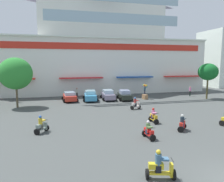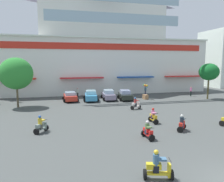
{
  "view_description": "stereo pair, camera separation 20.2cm",
  "coord_description": "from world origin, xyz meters",
  "px_view_note": "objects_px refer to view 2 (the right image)",
  "views": [
    {
      "loc": [
        -8.49,
        -7.76,
        5.84
      ],
      "look_at": [
        -2.7,
        15.65,
        2.63
      ],
      "focal_mm": 33.94,
      "sensor_mm": 36.0,
      "label": 1
    },
    {
      "loc": [
        -8.3,
        -7.81,
        5.84
      ],
      "look_at": [
        -2.7,
        15.65,
        2.63
      ],
      "focal_mm": 33.94,
      "sensor_mm": 36.0,
      "label": 2
    }
  ],
  "objects_px": {
    "scooter_rider_2": "(136,104)",
    "pedestrian_4": "(191,91)",
    "parked_car_1": "(91,96)",
    "pedestrian_1": "(17,96)",
    "plaza_tree_0": "(16,74)",
    "scooter_rider_3": "(41,126)",
    "scooter_rider_0": "(182,124)",
    "plaza_tree_1": "(209,72)",
    "scooter_rider_6": "(158,167)",
    "parked_car_3": "(125,95)",
    "scooter_rider_5": "(153,117)",
    "parked_car_2": "(109,95)",
    "pedestrian_2": "(78,92)",
    "balloon_vendor_cart": "(145,93)",
    "scooter_rider_4": "(148,131)",
    "pedestrian_0": "(145,90)"
  },
  "relations": [
    {
      "from": "scooter_rider_0",
      "to": "plaza_tree_1",
      "type": "bearing_deg",
      "value": 46.24
    },
    {
      "from": "scooter_rider_5",
      "to": "pedestrian_2",
      "type": "distance_m",
      "value": 18.61
    },
    {
      "from": "balloon_vendor_cart",
      "to": "pedestrian_0",
      "type": "bearing_deg",
      "value": 67.72
    },
    {
      "from": "plaza_tree_0",
      "to": "scooter_rider_6",
      "type": "distance_m",
      "value": 23.18
    },
    {
      "from": "scooter_rider_2",
      "to": "pedestrian_4",
      "type": "xyz_separation_m",
      "value": [
        13.05,
        7.74,
        0.34
      ]
    },
    {
      "from": "scooter_rider_2",
      "to": "scooter_rider_6",
      "type": "distance_m",
      "value": 16.31
    },
    {
      "from": "scooter_rider_0",
      "to": "scooter_rider_6",
      "type": "xyz_separation_m",
      "value": [
        -5.39,
        -6.6,
        0.04
      ]
    },
    {
      "from": "parked_car_3",
      "to": "scooter_rider_5",
      "type": "relative_size",
      "value": 2.74
    },
    {
      "from": "scooter_rider_6",
      "to": "scooter_rider_0",
      "type": "bearing_deg",
      "value": 50.72
    },
    {
      "from": "scooter_rider_2",
      "to": "pedestrian_2",
      "type": "xyz_separation_m",
      "value": [
        -6.44,
        11.39,
        0.28
      ]
    },
    {
      "from": "scooter_rider_0",
      "to": "pedestrian_2",
      "type": "xyz_separation_m",
      "value": [
        -7.37,
        20.48,
        0.33
      ]
    },
    {
      "from": "plaza_tree_1",
      "to": "scooter_rider_6",
      "type": "bearing_deg",
      "value": -132.37
    },
    {
      "from": "parked_car_1",
      "to": "pedestrian_2",
      "type": "relative_size",
      "value": 2.77
    },
    {
      "from": "scooter_rider_0",
      "to": "plaza_tree_0",
      "type": "bearing_deg",
      "value": 138.62
    },
    {
      "from": "scooter_rider_0",
      "to": "pedestrian_2",
      "type": "distance_m",
      "value": 21.77
    },
    {
      "from": "parked_car_2",
      "to": "scooter_rider_4",
      "type": "relative_size",
      "value": 3.21
    },
    {
      "from": "plaza_tree_1",
      "to": "pedestrian_1",
      "type": "bearing_deg",
      "value": 172.23
    },
    {
      "from": "parked_car_2",
      "to": "scooter_rider_2",
      "type": "distance_m",
      "value": 7.91
    },
    {
      "from": "parked_car_1",
      "to": "scooter_rider_4",
      "type": "bearing_deg",
      "value": -83.47
    },
    {
      "from": "parked_car_1",
      "to": "scooter_rider_2",
      "type": "xyz_separation_m",
      "value": [
        4.69,
        -7.49,
        -0.15
      ]
    },
    {
      "from": "scooter_rider_2",
      "to": "scooter_rider_0",
      "type": "bearing_deg",
      "value": -84.14
    },
    {
      "from": "scooter_rider_6",
      "to": "pedestrian_0",
      "type": "xyz_separation_m",
      "value": [
        10.31,
        26.72,
        0.29
      ]
    },
    {
      "from": "parked_car_3",
      "to": "scooter_rider_3",
      "type": "distance_m",
      "value": 17.8
    },
    {
      "from": "scooter_rider_2",
      "to": "scooter_rider_4",
      "type": "bearing_deg",
      "value": -104.7
    },
    {
      "from": "scooter_rider_4",
      "to": "parked_car_3",
      "type": "bearing_deg",
      "value": 78.88
    },
    {
      "from": "balloon_vendor_cart",
      "to": "plaza_tree_1",
      "type": "bearing_deg",
      "value": -12.03
    },
    {
      "from": "parked_car_1",
      "to": "scooter_rider_5",
      "type": "distance_m",
      "value": 14.35
    },
    {
      "from": "scooter_rider_0",
      "to": "scooter_rider_6",
      "type": "distance_m",
      "value": 8.52
    },
    {
      "from": "parked_car_1",
      "to": "scooter_rider_5",
      "type": "height_order",
      "value": "parked_car_1"
    },
    {
      "from": "plaza_tree_1",
      "to": "parked_car_3",
      "type": "relative_size",
      "value": 1.42
    },
    {
      "from": "scooter_rider_4",
      "to": "pedestrian_2",
      "type": "distance_m",
      "value": 21.89
    },
    {
      "from": "pedestrian_1",
      "to": "pedestrian_4",
      "type": "xyz_separation_m",
      "value": [
        28.58,
        -0.87,
        0.08
      ]
    },
    {
      "from": "scooter_rider_0",
      "to": "pedestrian_0",
      "type": "relative_size",
      "value": 0.9
    },
    {
      "from": "plaza_tree_1",
      "to": "scooter_rider_6",
      "type": "relative_size",
      "value": 3.69
    },
    {
      "from": "pedestrian_4",
      "to": "pedestrian_0",
      "type": "bearing_deg",
      "value": 155.4
    },
    {
      "from": "plaza_tree_0",
      "to": "scooter_rider_3",
      "type": "relative_size",
      "value": 4.31
    },
    {
      "from": "plaza_tree_0",
      "to": "parked_car_2",
      "type": "height_order",
      "value": "plaza_tree_0"
    },
    {
      "from": "scooter_rider_4",
      "to": "pedestrian_0",
      "type": "distance_m",
      "value": 22.85
    },
    {
      "from": "scooter_rider_2",
      "to": "scooter_rider_6",
      "type": "xyz_separation_m",
      "value": [
        -4.46,
        -15.68,
        -0.01
      ]
    },
    {
      "from": "parked_car_1",
      "to": "pedestrian_1",
      "type": "height_order",
      "value": "pedestrian_1"
    },
    {
      "from": "plaza_tree_1",
      "to": "scooter_rider_5",
      "type": "bearing_deg",
      "value": -143.21
    },
    {
      "from": "scooter_rider_3",
      "to": "pedestrian_2",
      "type": "relative_size",
      "value": 0.92
    },
    {
      "from": "parked_car_1",
      "to": "scooter_rider_6",
      "type": "bearing_deg",
      "value": -89.44
    },
    {
      "from": "scooter_rider_5",
      "to": "pedestrian_1",
      "type": "relative_size",
      "value": 0.92
    },
    {
      "from": "scooter_rider_2",
      "to": "plaza_tree_1",
      "type": "bearing_deg",
      "value": 18.09
    },
    {
      "from": "parked_car_2",
      "to": "pedestrian_1",
      "type": "bearing_deg",
      "value": 176.17
    },
    {
      "from": "parked_car_2",
      "to": "pedestrian_1",
      "type": "xyz_separation_m",
      "value": [
        -13.71,
        0.92,
        0.12
      ]
    },
    {
      "from": "parked_car_1",
      "to": "pedestrian_4",
      "type": "xyz_separation_m",
      "value": [
        17.74,
        0.25,
        0.19
      ]
    },
    {
      "from": "scooter_rider_3",
      "to": "scooter_rider_6",
      "type": "distance_m",
      "value": 10.98
    },
    {
      "from": "plaza_tree_0",
      "to": "scooter_rider_5",
      "type": "bearing_deg",
      "value": -37.38
    }
  ]
}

